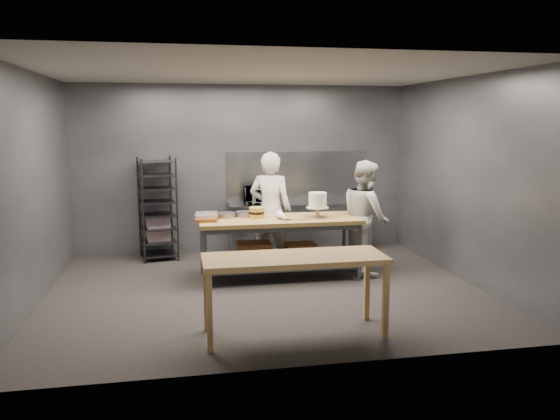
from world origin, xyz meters
name	(u,v)px	position (x,y,z in m)	size (l,w,h in m)	color
ground	(265,289)	(0.00, 0.00, 0.00)	(6.00, 6.00, 0.00)	black
back_wall	(243,169)	(0.00, 2.50, 1.50)	(6.00, 0.04, 3.00)	#4C4F54
work_table	(277,241)	(0.27, 0.55, 0.57)	(2.40, 0.90, 0.92)	olive
near_counter	(294,264)	(0.05, -1.69, 0.81)	(2.00, 0.70, 0.90)	olive
back_counter	(300,227)	(1.00, 2.18, 0.45)	(2.60, 0.60, 0.90)	slate
splashback_panel	(297,176)	(1.00, 2.48, 1.35)	(2.60, 0.02, 0.90)	slate
speed_rack	(158,210)	(-1.52, 2.10, 0.86)	(0.70, 0.74, 1.75)	black
chef_behind	(270,210)	(0.28, 1.18, 0.94)	(0.69, 0.45, 1.88)	silver
chef_right	(366,217)	(1.69, 0.62, 0.88)	(0.86, 0.67, 1.76)	silver
microwave	(260,195)	(0.26, 2.18, 1.05)	(0.54, 0.37, 0.30)	black
frosted_cake_stand	(318,202)	(0.88, 0.49, 1.16)	(0.34, 0.34, 0.38)	#B2A78E
layer_cake	(257,213)	(-0.02, 0.63, 1.00)	(0.22, 0.22, 0.16)	gold
cake_pans	(236,214)	(-0.32, 0.77, 0.96)	(0.55, 0.33, 0.07)	gray
piping_bag	(283,216)	(0.32, 0.35, 0.98)	(0.12, 0.12, 0.38)	white
offset_spatula	(294,220)	(0.49, 0.35, 0.93)	(0.36, 0.02, 0.02)	slate
pastry_clamshells	(206,217)	(-0.78, 0.53, 0.98)	(0.34, 0.40, 0.11)	brown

